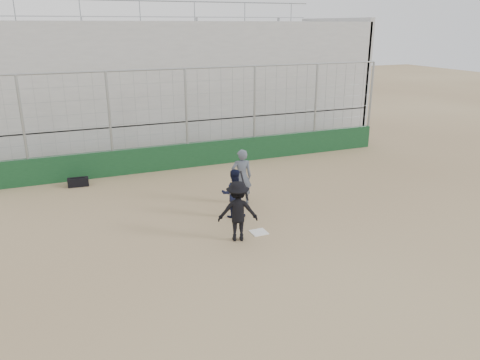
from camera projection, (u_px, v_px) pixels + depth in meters
name	position (u px, v px, depth m)	size (l,w,h in m)	color
ground	(259.00, 233.00, 13.30)	(90.00, 90.00, 0.00)	olive
home_plate	(259.00, 232.00, 13.30)	(0.44, 0.44, 0.02)	white
backstop	(187.00, 144.00, 19.13)	(18.10, 0.25, 4.04)	#11351A
bleachers	(157.00, 83.00, 22.84)	(20.25, 6.70, 6.98)	#9D9D9D
batter_at_plate	(238.00, 211.00, 12.62)	(1.23, 0.94, 1.84)	black
catcher_crouched	(234.00, 201.00, 14.22)	(0.88, 0.77, 1.05)	black
umpire	(242.00, 179.00, 15.23)	(0.67, 0.44, 1.66)	#49505C
equipment_bag	(78.00, 182.00, 17.07)	(0.75, 0.37, 0.35)	black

